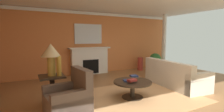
{
  "coord_description": "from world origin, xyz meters",
  "views": [
    {
      "loc": [
        -2.84,
        -3.42,
        1.58
      ],
      "look_at": [
        -0.4,
        1.18,
        1.0
      ],
      "focal_mm": 26.32,
      "sensor_mm": 36.0,
      "label": 1
    }
  ],
  "objects_px": {
    "fireplace": "(90,62)",
    "side_table": "(52,88)",
    "vase_on_side_table": "(59,66)",
    "table_lamp": "(51,53)",
    "coffee_table": "(133,85)",
    "potted_plant": "(155,60)",
    "vase_tall_corner": "(140,64)",
    "mantel_mirror": "(88,34)",
    "sofa": "(174,77)",
    "armchair_near_window": "(69,100)"
  },
  "relations": [
    {
      "from": "sofa",
      "to": "coffee_table",
      "type": "height_order",
      "value": "sofa"
    },
    {
      "from": "fireplace",
      "to": "potted_plant",
      "type": "relative_size",
      "value": 2.16
    },
    {
      "from": "sofa",
      "to": "fireplace",
      "type": "bearing_deg",
      "value": 121.77
    },
    {
      "from": "armchair_near_window",
      "to": "potted_plant",
      "type": "bearing_deg",
      "value": 29.46
    },
    {
      "from": "side_table",
      "to": "table_lamp",
      "type": "bearing_deg",
      "value": 0.0
    },
    {
      "from": "mantel_mirror",
      "to": "table_lamp",
      "type": "bearing_deg",
      "value": -124.72
    },
    {
      "from": "table_lamp",
      "to": "vase_on_side_table",
      "type": "bearing_deg",
      "value": -38.66
    },
    {
      "from": "mantel_mirror",
      "to": "sofa",
      "type": "bearing_deg",
      "value": -59.25
    },
    {
      "from": "fireplace",
      "to": "mantel_mirror",
      "type": "relative_size",
      "value": 1.48
    },
    {
      "from": "sofa",
      "to": "armchair_near_window",
      "type": "bearing_deg",
      "value": -172.78
    },
    {
      "from": "mantel_mirror",
      "to": "side_table",
      "type": "height_order",
      "value": "mantel_mirror"
    },
    {
      "from": "vase_tall_corner",
      "to": "potted_plant",
      "type": "height_order",
      "value": "potted_plant"
    },
    {
      "from": "mantel_mirror",
      "to": "potted_plant",
      "type": "bearing_deg",
      "value": -14.53
    },
    {
      "from": "armchair_near_window",
      "to": "sofa",
      "type": "bearing_deg",
      "value": 7.22
    },
    {
      "from": "sofa",
      "to": "armchair_near_window",
      "type": "height_order",
      "value": "armchair_near_window"
    },
    {
      "from": "fireplace",
      "to": "vase_tall_corner",
      "type": "relative_size",
      "value": 2.89
    },
    {
      "from": "mantel_mirror",
      "to": "sofa",
      "type": "relative_size",
      "value": 0.56
    },
    {
      "from": "fireplace",
      "to": "potted_plant",
      "type": "bearing_deg",
      "value": -12.41
    },
    {
      "from": "sofa",
      "to": "table_lamp",
      "type": "relative_size",
      "value": 2.91
    },
    {
      "from": "fireplace",
      "to": "vase_on_side_table",
      "type": "distance_m",
      "value": 3.32
    },
    {
      "from": "vase_tall_corner",
      "to": "coffee_table",
      "type": "bearing_deg",
      "value": -130.67
    },
    {
      "from": "fireplace",
      "to": "table_lamp",
      "type": "relative_size",
      "value": 2.4
    },
    {
      "from": "vase_on_side_table",
      "to": "potted_plant",
      "type": "height_order",
      "value": "vase_on_side_table"
    },
    {
      "from": "potted_plant",
      "to": "fireplace",
      "type": "bearing_deg",
      "value": 167.59
    },
    {
      "from": "side_table",
      "to": "table_lamp",
      "type": "xyz_separation_m",
      "value": [
        0.0,
        0.0,
        0.82
      ]
    },
    {
      "from": "coffee_table",
      "to": "vase_tall_corner",
      "type": "bearing_deg",
      "value": 49.33
    },
    {
      "from": "coffee_table",
      "to": "potted_plant",
      "type": "xyz_separation_m",
      "value": [
        3.09,
        2.52,
        0.16
      ]
    },
    {
      "from": "fireplace",
      "to": "table_lamp",
      "type": "height_order",
      "value": "table_lamp"
    },
    {
      "from": "table_lamp",
      "to": "vase_on_side_table",
      "type": "distance_m",
      "value": 0.35
    },
    {
      "from": "coffee_table",
      "to": "vase_tall_corner",
      "type": "distance_m",
      "value": 3.82
    },
    {
      "from": "fireplace",
      "to": "sofa",
      "type": "xyz_separation_m",
      "value": [
        1.82,
        -2.94,
        -0.26
      ]
    },
    {
      "from": "fireplace",
      "to": "potted_plant",
      "type": "xyz_separation_m",
      "value": [
        3.09,
        -0.68,
        -0.06
      ]
    },
    {
      "from": "fireplace",
      "to": "vase_tall_corner",
      "type": "height_order",
      "value": "fireplace"
    },
    {
      "from": "fireplace",
      "to": "table_lamp",
      "type": "distance_m",
      "value": 3.35
    },
    {
      "from": "fireplace",
      "to": "coffee_table",
      "type": "height_order",
      "value": "fireplace"
    },
    {
      "from": "fireplace",
      "to": "side_table",
      "type": "distance_m",
      "value": 3.29
    },
    {
      "from": "sofa",
      "to": "vase_on_side_table",
      "type": "height_order",
      "value": "vase_on_side_table"
    },
    {
      "from": "armchair_near_window",
      "to": "vase_on_side_table",
      "type": "distance_m",
      "value": 0.88
    },
    {
      "from": "sofa",
      "to": "side_table",
      "type": "height_order",
      "value": "sofa"
    },
    {
      "from": "coffee_table",
      "to": "vase_on_side_table",
      "type": "bearing_deg",
      "value": 166.64
    },
    {
      "from": "side_table",
      "to": "vase_tall_corner",
      "type": "relative_size",
      "value": 1.12
    },
    {
      "from": "fireplace",
      "to": "table_lamp",
      "type": "bearing_deg",
      "value": -125.91
    },
    {
      "from": "vase_on_side_table",
      "to": "table_lamp",
      "type": "bearing_deg",
      "value": 141.34
    },
    {
      "from": "side_table",
      "to": "fireplace",
      "type": "bearing_deg",
      "value": 54.09
    },
    {
      "from": "armchair_near_window",
      "to": "side_table",
      "type": "relative_size",
      "value": 1.36
    },
    {
      "from": "sofa",
      "to": "armchair_near_window",
      "type": "relative_size",
      "value": 2.3
    },
    {
      "from": "sofa",
      "to": "vase_tall_corner",
      "type": "bearing_deg",
      "value": 75.82
    },
    {
      "from": "mantel_mirror",
      "to": "armchair_near_window",
      "type": "distance_m",
      "value": 4.16
    },
    {
      "from": "fireplace",
      "to": "sofa",
      "type": "relative_size",
      "value": 0.82
    },
    {
      "from": "sofa",
      "to": "vase_on_side_table",
      "type": "xyz_separation_m",
      "value": [
        -3.6,
        0.16,
        0.64
      ]
    }
  ]
}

